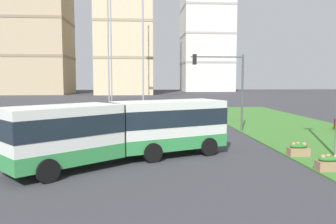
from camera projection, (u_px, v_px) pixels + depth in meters
articulated_bus at (124, 129)px, 17.89m from camera, size 11.25×8.15×3.00m
flower_planter_3 at (329, 163)px, 15.91m from camera, size 1.10×0.56×0.74m
flower_planter_4 at (298, 149)px, 18.96m from camera, size 1.10×0.56×0.74m
traffic_light_far_right at (226, 79)px, 27.71m from camera, size 4.22×0.28×6.12m
apartment_tower_west at (37, 23)px, 97.21m from camera, size 17.46×18.33×38.93m
apartment_tower_westcentre at (124, 8)px, 95.15m from camera, size 15.32×15.29×46.45m
apartment_tower_centre at (207, 9)px, 118.54m from camera, size 16.47×16.86×54.95m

